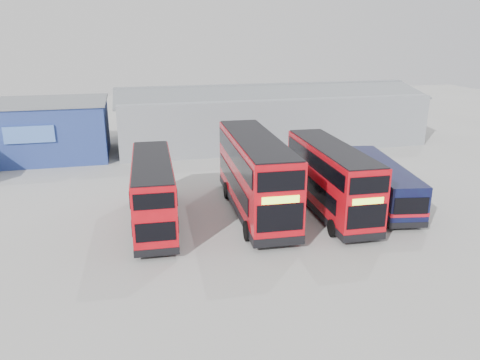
{
  "coord_description": "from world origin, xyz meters",
  "views": [
    {
      "loc": [
        -5.84,
        -26.58,
        11.31
      ],
      "look_at": [
        0.68,
        0.92,
        2.1
      ],
      "focal_mm": 35.0,
      "sensor_mm": 36.0,
      "label": 1
    }
  ],
  "objects_px": {
    "maintenance_shed": "(266,115)",
    "double_decker_centre": "(255,176)",
    "single_decker_blue": "(380,184)",
    "double_decker_left": "(153,193)",
    "double_decker_right": "(330,180)",
    "office_block": "(38,130)"
  },
  "relations": [
    {
      "from": "single_decker_blue",
      "to": "maintenance_shed",
      "type": "bearing_deg",
      "value": -74.21
    },
    {
      "from": "office_block",
      "to": "maintenance_shed",
      "type": "bearing_deg",
      "value": 5.21
    },
    {
      "from": "office_block",
      "to": "double_decker_centre",
      "type": "distance_m",
      "value": 23.45
    },
    {
      "from": "double_decker_centre",
      "to": "maintenance_shed",
      "type": "bearing_deg",
      "value": 74.09
    },
    {
      "from": "double_decker_left",
      "to": "double_decker_right",
      "type": "distance_m",
      "value": 11.02
    },
    {
      "from": "maintenance_shed",
      "to": "single_decker_blue",
      "type": "bearing_deg",
      "value": -83.7
    },
    {
      "from": "office_block",
      "to": "single_decker_blue",
      "type": "bearing_deg",
      "value": -36.3
    },
    {
      "from": "single_decker_blue",
      "to": "double_decker_left",
      "type": "bearing_deg",
      "value": 10.72
    },
    {
      "from": "double_decker_centre",
      "to": "single_decker_blue",
      "type": "relative_size",
      "value": 1.14
    },
    {
      "from": "double_decker_centre",
      "to": "single_decker_blue",
      "type": "xyz_separation_m",
      "value": [
        8.63,
        -0.21,
        -1.1
      ]
    },
    {
      "from": "maintenance_shed",
      "to": "single_decker_blue",
      "type": "distance_m",
      "value": 19.93
    },
    {
      "from": "maintenance_shed",
      "to": "double_decker_centre",
      "type": "height_order",
      "value": "maintenance_shed"
    },
    {
      "from": "maintenance_shed",
      "to": "double_decker_right",
      "type": "xyz_separation_m",
      "value": [
        -1.82,
        -20.6,
        -0.43
      ]
    },
    {
      "from": "double_decker_left",
      "to": "double_decker_centre",
      "type": "bearing_deg",
      "value": -172.93
    },
    {
      "from": "maintenance_shed",
      "to": "double_decker_left",
      "type": "bearing_deg",
      "value": -122.55
    },
    {
      "from": "maintenance_shed",
      "to": "double_decker_centre",
      "type": "bearing_deg",
      "value": -108.23
    },
    {
      "from": "maintenance_shed",
      "to": "single_decker_blue",
      "type": "relative_size",
      "value": 2.96
    },
    {
      "from": "double_decker_centre",
      "to": "single_decker_blue",
      "type": "height_order",
      "value": "double_decker_centre"
    },
    {
      "from": "maintenance_shed",
      "to": "single_decker_blue",
      "type": "height_order",
      "value": "maintenance_shed"
    },
    {
      "from": "double_decker_right",
      "to": "single_decker_blue",
      "type": "height_order",
      "value": "double_decker_right"
    },
    {
      "from": "office_block",
      "to": "double_decker_left",
      "type": "relative_size",
      "value": 1.27
    },
    {
      "from": "double_decker_centre",
      "to": "single_decker_blue",
      "type": "bearing_deg",
      "value": 0.9
    }
  ]
}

